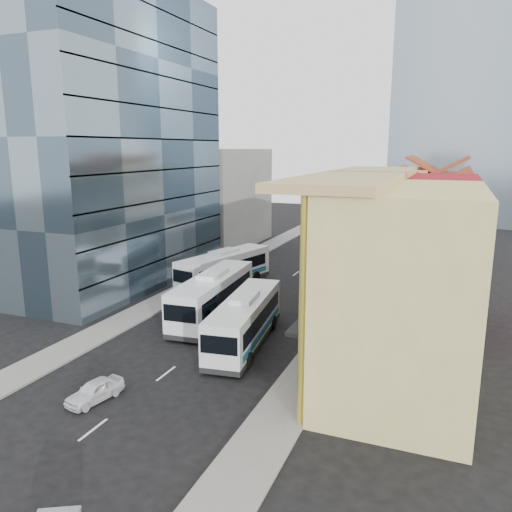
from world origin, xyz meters
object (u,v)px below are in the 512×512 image
at_px(sedan_left, 95,391).
at_px(bus_left_far, 224,268).
at_px(shophouse_tan, 404,290).
at_px(office_tower, 111,139).
at_px(bus_left_near, 213,295).
at_px(bus_right, 245,319).

bearing_deg(sedan_left, bus_left_far, 109.76).
xyz_separation_m(shophouse_tan, bus_left_far, (-19.28, 16.00, -4.03)).
bearing_deg(office_tower, bus_left_near, -25.66).
bearing_deg(bus_left_near, bus_right, -46.43).
bearing_deg(bus_right, shophouse_tan, -19.39).
relative_size(bus_left_far, bus_right, 1.03).
bearing_deg(bus_left_far, sedan_left, -67.67).
height_order(bus_left_near, bus_left_far, bus_left_near).
bearing_deg(bus_right, bus_left_far, 113.57).
distance_m(office_tower, sedan_left, 30.68).
distance_m(shophouse_tan, bus_right, 12.19).
height_order(shophouse_tan, bus_left_near, shophouse_tan).
relative_size(bus_left_near, bus_left_far, 1.03).
bearing_deg(bus_left_far, bus_right, -44.80).
distance_m(bus_left_near, bus_right, 6.47).
height_order(bus_left_near, bus_right, bus_left_near).
xyz_separation_m(office_tower, sedan_left, (15.10, -22.49, -14.40)).
xyz_separation_m(bus_left_near, bus_right, (4.78, -4.36, -0.12)).
xyz_separation_m(bus_left_near, sedan_left, (0.10, -15.28, -1.43)).
bearing_deg(sedan_left, bus_left_near, 102.28).
bearing_deg(bus_left_near, sedan_left, -93.70).
height_order(office_tower, bus_right, office_tower).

